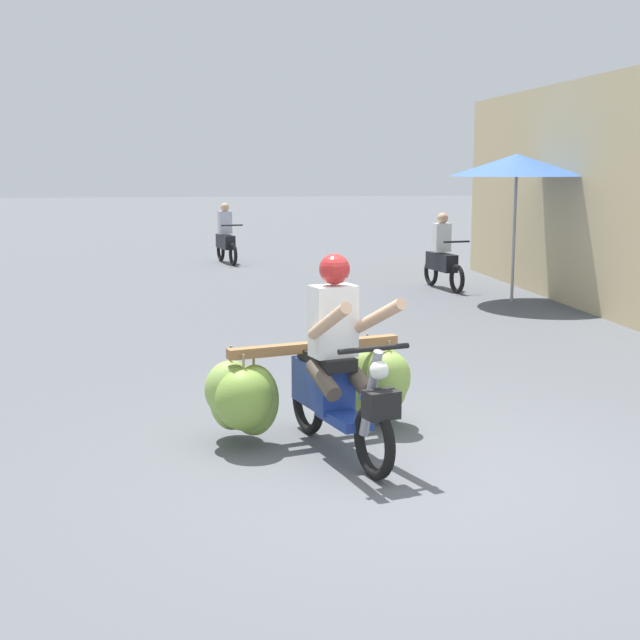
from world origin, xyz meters
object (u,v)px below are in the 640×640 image
at_px(motorbike_distant_ahead_left, 226,239).
at_px(market_umbrella_near_shop, 517,165).
at_px(motorbike_main_loaded, 313,384).
at_px(motorbike_distant_ahead_right, 442,258).

height_order(motorbike_distant_ahead_left, market_umbrella_near_shop, market_umbrella_near_shop).
relative_size(motorbike_main_loaded, market_umbrella_near_shop, 0.82).
height_order(motorbike_main_loaded, motorbike_distant_ahead_left, motorbike_main_loaded).
relative_size(motorbike_main_loaded, motorbike_distant_ahead_right, 1.24).
xyz_separation_m(motorbike_distant_ahead_left, market_umbrella_near_shop, (4.50, -6.68, 1.69)).
height_order(motorbike_main_loaded, motorbike_distant_ahead_right, motorbike_main_loaded).
bearing_deg(motorbike_main_loaded, motorbike_distant_ahead_left, 90.78).
distance_m(motorbike_main_loaded, motorbike_distant_ahead_right, 9.36).
bearing_deg(motorbike_distant_ahead_right, motorbike_main_loaded, -112.62).
relative_size(motorbike_distant_ahead_left, motorbike_distant_ahead_right, 0.99).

